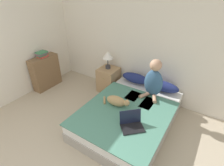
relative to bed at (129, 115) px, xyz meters
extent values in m
cube|color=silver|center=(-0.51, 1.08, 1.08)|extent=(5.07, 0.05, 2.55)
cube|color=silver|center=(-2.57, -0.54, 1.08)|extent=(0.05, 4.19, 2.55)
cube|color=#9E998E|center=(0.00, 0.01, -0.09)|extent=(1.42, 2.02, 0.21)
cube|color=silver|center=(0.00, 0.01, 0.10)|extent=(1.40, 1.99, 0.17)
cube|color=#4C8470|center=(0.00, -0.19, 0.19)|extent=(1.47, 1.61, 0.02)
cube|color=#B2BC70|center=(0.22, 0.29, 0.19)|extent=(0.21, 0.40, 0.01)
cube|color=#B2BC70|center=(-0.11, 0.35, 0.19)|extent=(0.23, 0.35, 0.01)
ellipsoid|color=navy|center=(-0.32, 0.86, 0.30)|extent=(0.63, 0.26, 0.20)
ellipsoid|color=navy|center=(0.32, 0.86, 0.30)|extent=(0.63, 0.26, 0.20)
ellipsoid|color=#33567A|center=(0.19, 0.58, 0.47)|extent=(0.36, 0.20, 0.55)
sphere|color=tan|center=(0.19, 0.58, 0.85)|extent=(0.22, 0.22, 0.22)
cylinder|color=tan|center=(0.09, 0.45, 0.23)|extent=(0.17, 0.26, 0.07)
cylinder|color=tan|center=(0.29, 0.45, 0.23)|extent=(0.17, 0.26, 0.07)
ellipsoid|color=tan|center=(-0.24, -0.08, 0.29)|extent=(0.39, 0.21, 0.18)
sphere|color=tan|center=(-0.04, -0.06, 0.31)|extent=(0.11, 0.11, 0.11)
cone|color=tan|center=(-0.04, -0.03, 0.35)|extent=(0.05, 0.05, 0.05)
cone|color=tan|center=(-0.03, -0.09, 0.35)|extent=(0.05, 0.05, 0.05)
cylinder|color=tan|center=(-0.49, -0.10, 0.22)|extent=(0.15, 0.19, 0.04)
cube|color=black|center=(0.28, -0.45, 0.21)|extent=(0.40, 0.40, 0.02)
cube|color=black|center=(0.19, -0.35, 0.33)|extent=(0.29, 0.28, 0.22)
cube|color=tan|center=(-0.99, 0.78, 0.10)|extent=(0.43, 0.45, 0.58)
sphere|color=tan|center=(-0.99, 0.55, 0.22)|extent=(0.03, 0.03, 0.03)
cylinder|color=#38383D|center=(-1.01, 0.80, 0.42)|extent=(0.12, 0.12, 0.07)
cylinder|color=#38383D|center=(-1.01, 0.80, 0.55)|extent=(0.02, 0.02, 0.18)
cone|color=white|center=(-1.01, 0.80, 0.72)|extent=(0.25, 0.25, 0.17)
cube|color=brown|center=(-2.39, 0.08, 0.21)|extent=(0.25, 0.71, 0.80)
cube|color=#B24238|center=(-2.38, 0.08, 0.63)|extent=(0.19, 0.23, 0.04)
cube|color=#3D7A51|center=(-2.39, 0.07, 0.67)|extent=(0.16, 0.20, 0.04)
cube|color=#844270|center=(-2.39, 0.07, 0.70)|extent=(0.19, 0.24, 0.02)
cube|color=#3D7A51|center=(-2.38, 0.07, 0.73)|extent=(0.19, 0.24, 0.04)
camera|label=1|loc=(1.08, -2.27, 2.18)|focal=28.00mm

